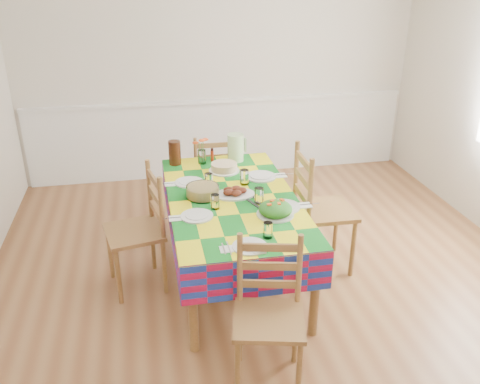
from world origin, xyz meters
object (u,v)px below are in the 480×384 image
object	(u,v)px
chair_near	(269,315)
green_pitcher	(236,148)
meat_platter	(234,192)
chair_right	(319,210)
tea_pitcher	(175,153)
chair_left	(140,231)
dining_table	(232,206)
chair_far	(212,175)

from	to	relation	value
chair_near	green_pitcher	bearing A→B (deg)	98.49
green_pitcher	chair_near	xyz separation A→B (m)	(-0.16, -1.91, -0.37)
meat_platter	chair_right	xyz separation A→B (m)	(0.70, -0.02, -0.21)
green_pitcher	tea_pitcher	distance (m)	0.55
chair_left	green_pitcher	bearing A→B (deg)	118.51
chair_left	dining_table	bearing A→B (deg)	77.78
chair_far	chair_left	distance (m)	1.35
tea_pitcher	chair_far	distance (m)	0.66
meat_platter	green_pitcher	xyz separation A→B (m)	(0.15, 0.74, 0.10)
meat_platter	green_pitcher	world-z (taller)	green_pitcher
chair_near	chair_right	xyz separation A→B (m)	(0.71, 1.15, 0.06)
chair_far	chair_left	size ratio (longest dim) A/B	0.88
green_pitcher	chair_right	world-z (taller)	chair_right
dining_table	chair_left	size ratio (longest dim) A/B	1.87
green_pitcher	tea_pitcher	size ratio (longest dim) A/B	1.15
chair_far	meat_platter	bearing A→B (deg)	92.51
chair_far	chair_right	xyz separation A→B (m)	(0.72, -1.15, 0.10)
tea_pitcher	green_pitcher	bearing A→B (deg)	-1.65
tea_pitcher	chair_left	bearing A→B (deg)	-114.29
green_pitcher	chair_near	distance (m)	1.95
chair_left	tea_pitcher	bearing A→B (deg)	144.20
chair_left	meat_platter	bearing A→B (deg)	79.32
chair_near	tea_pitcher	bearing A→B (deg)	114.70
chair_near	chair_right	bearing A→B (deg)	71.60
chair_left	chair_right	size ratio (longest dim) A/B	0.93
tea_pitcher	dining_table	bearing A→B (deg)	-64.01
chair_near	chair_left	world-z (taller)	chair_left
dining_table	chair_near	world-z (taller)	chair_near
chair_left	chair_far	bearing A→B (deg)	136.14
chair_near	chair_right	distance (m)	1.35
dining_table	chair_far	world-z (taller)	chair_far
tea_pitcher	chair_far	xyz separation A→B (m)	(0.38, 0.37, -0.40)
chair_far	chair_left	bearing A→B (deg)	59.08
dining_table	tea_pitcher	size ratio (longest dim) A/B	8.43
chair_near	chair_left	size ratio (longest dim) A/B	0.96
chair_right	tea_pitcher	bearing A→B (deg)	56.24
chair_right	green_pitcher	bearing A→B (deg)	37.36
meat_platter	chair_near	size ratio (longest dim) A/B	0.34
tea_pitcher	chair_near	size ratio (longest dim) A/B	0.23
dining_table	chair_left	xyz separation A→B (m)	(-0.72, 0.01, -0.15)
chair_near	chair_left	distance (m)	1.37
dining_table	chair_right	size ratio (longest dim) A/B	1.73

